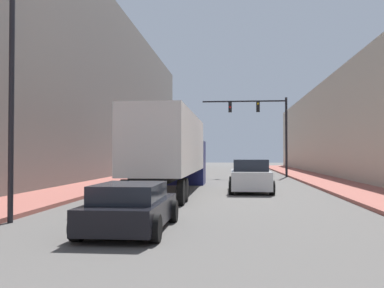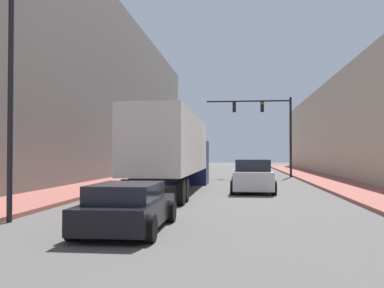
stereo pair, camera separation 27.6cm
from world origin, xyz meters
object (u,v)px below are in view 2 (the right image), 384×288
Objects in this scene: street_lamp at (11,61)px; semi_truck at (175,149)px; suv_car at (252,176)px; traffic_signal_gantry at (271,122)px; sedan_car at (128,207)px.

semi_truck is at bearing 72.37° from street_lamp.
suv_car is 13.81m from street_lamp.
traffic_signal_gantry is at bearing 68.61° from semi_truck.
street_lamp reaches higher than sedan_car.
suv_car is (4.04, 0.60, -1.44)m from semi_truck.
traffic_signal_gantry is 27.54m from street_lamp.
suv_car is at bearing 8.46° from semi_truck.
street_lamp is at bearing -107.63° from semi_truck.
sedan_car is at bearing -106.66° from suv_car.
traffic_signal_gantry reaches higher than sedan_car.
semi_truck is at bearing -111.39° from traffic_signal_gantry.
traffic_signal_gantry is at bearing 70.10° from street_lamp.
semi_truck is 2.82× the size of suv_car.
traffic_signal_gantry is at bearing 82.24° from suv_car.
semi_truck reaches higher than sedan_car.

